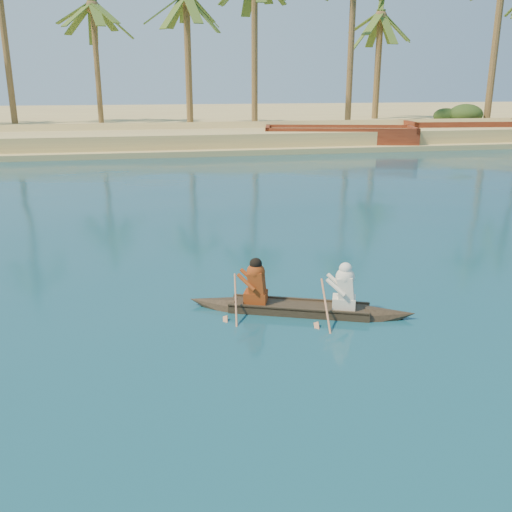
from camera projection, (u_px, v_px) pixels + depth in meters
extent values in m
plane|color=#0B2D47|center=(359.00, 252.00, 16.46)|extent=(160.00, 160.00, 0.00)
cube|color=#D8C67A|center=(226.00, 148.00, 40.78)|extent=(150.00, 8.00, 0.50)
cube|color=#D8C67A|center=(196.00, 121.00, 61.26)|extent=(150.00, 50.00, 1.50)
cube|color=maroon|center=(339.00, 142.00, 41.62)|extent=(11.31, 6.03, 1.35)
cube|color=maroon|center=(478.00, 136.00, 45.48)|extent=(12.35, 5.27, 1.50)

